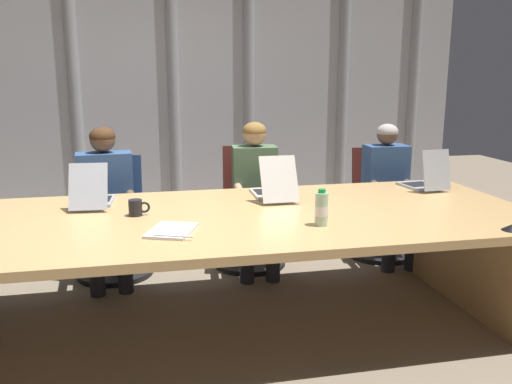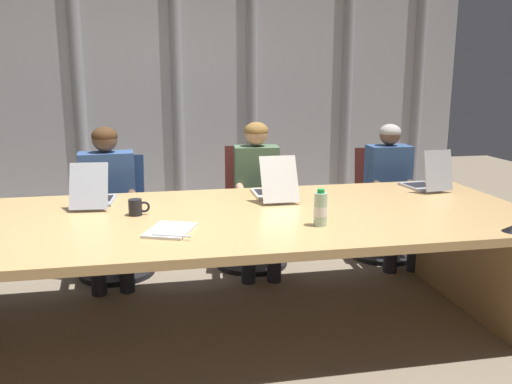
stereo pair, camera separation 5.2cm
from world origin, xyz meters
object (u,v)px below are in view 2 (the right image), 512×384
spiral_notepad (170,230)px  laptop_right_mid (427,181)px  office_chair_center (251,221)px  conference_mic_left_side (512,228)px  person_center (257,188)px  water_bottle_primary (320,209)px  office_chair_left_mid (116,230)px  laptop_left_mid (94,196)px  person_left_mid (108,195)px  laptop_center (274,189)px  coffee_mug_near (136,207)px  office_chair_right_mid (383,215)px  person_right_mid (392,186)px

spiral_notepad → laptop_right_mid: bearing=42.8°
office_chair_center → conference_mic_left_side: office_chair_center is taller
person_center → spiral_notepad: 1.48m
laptop_right_mid → water_bottle_primary: bearing=119.6°
office_chair_left_mid → person_center: size_ratio=0.77×
office_chair_left_mid → office_chair_center: 1.10m
laptop_left_mid → person_left_mid: person_left_mid is taller
office_chair_left_mid → conference_mic_left_side: size_ratio=8.42×
laptop_center → coffee_mug_near: 0.97m
conference_mic_left_side → spiral_notepad: (-1.81, 0.35, -0.01)m
office_chair_right_mid → office_chair_center: bearing=-82.8°
office_chair_left_mid → coffee_mug_near: bearing=16.6°
laptop_left_mid → coffee_mug_near: 0.43m
office_chair_left_mid → water_bottle_primary: (1.22, -1.48, 0.48)m
laptop_left_mid → water_bottle_primary: size_ratio=2.17×
office_chair_left_mid → coffee_mug_near: (0.20, -1.05, 0.44)m
conference_mic_left_side → laptop_left_mid: bearing=154.8°
conference_mic_left_side → office_chair_center: bearing=121.4°
spiral_notepad → conference_mic_left_side: bearing=10.8°
laptop_left_mid → spiral_notepad: (0.46, -0.72, -0.05)m
office_chair_center → office_chair_left_mid: bearing=-81.3°
office_chair_center → coffee_mug_near: (-0.90, -1.06, 0.42)m
person_left_mid → coffee_mug_near: (0.23, -0.90, 0.11)m
person_center → conference_mic_left_side: person_center is taller
person_center → conference_mic_left_side: bearing=38.7°
person_center → coffee_mug_near: (-0.92, -0.89, 0.11)m
laptop_center → person_center: 0.60m
laptop_left_mid → laptop_center: bearing=-86.9°
office_chair_center → laptop_left_mid: bearing=-49.8°
coffee_mug_near → spiral_notepad: size_ratio=0.35×
office_chair_center → person_left_mid: 1.19m
office_chair_left_mid → office_chair_right_mid: size_ratio=1.00×
spiral_notepad → office_chair_center: bearing=85.5°
person_right_mid → spiral_notepad: 2.28m
laptop_right_mid → person_right_mid: size_ratio=0.34×
laptop_center → spiral_notepad: 1.01m
person_left_mid → water_bottle_primary: size_ratio=5.62×
person_center → office_chair_center: bearing=-167.1°
laptop_center → office_chair_left_mid: bearing=56.5°
office_chair_right_mid → person_right_mid: person_right_mid is taller
coffee_mug_near → person_left_mid: bearing=104.5°
laptop_right_mid → office_chair_right_mid: bearing=-6.0°
office_chair_right_mid → person_left_mid: 2.34m
person_right_mid → coffee_mug_near: 2.26m
office_chair_center → coffee_mug_near: office_chair_center is taller
office_chair_right_mid → person_center: person_center is taller
laptop_left_mid → coffee_mug_near: (0.27, -0.33, -0.01)m
office_chair_left_mid → conference_mic_left_side: bearing=56.7°
person_left_mid → conference_mic_left_side: person_left_mid is taller
person_right_mid → spiral_notepad: (-1.89, -1.28, 0.10)m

